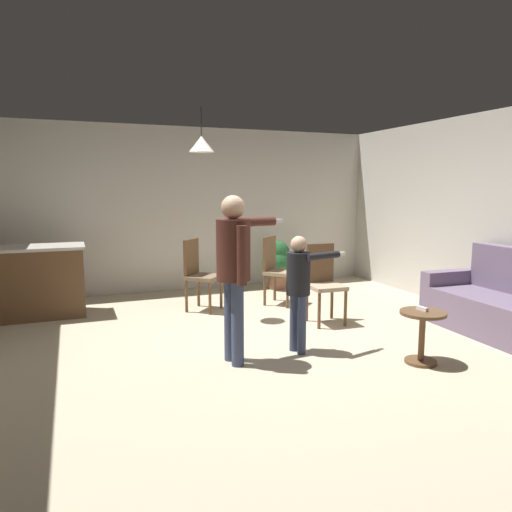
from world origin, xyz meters
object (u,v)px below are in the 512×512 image
(dining_chair_near_wall, at_px, (199,272))
(potted_plant_corner, at_px, (278,262))
(person_adult, at_px, (235,261))
(dining_chair_by_counter, at_px, (324,280))
(couch_floral, at_px, (504,307))
(kitchen_counter, at_px, (36,282))
(person_child, at_px, (299,281))
(dining_chair_centre_back, at_px, (276,267))
(spare_remote_on_table, at_px, (422,309))
(side_table_by_couch, at_px, (422,331))

(dining_chair_near_wall, bearing_deg, potted_plant_corner, 161.09)
(person_adult, relative_size, dining_chair_by_counter, 1.64)
(couch_floral, bearing_deg, potted_plant_corner, 25.75)
(kitchen_counter, bearing_deg, person_adult, -52.90)
(dining_chair_near_wall, xyz_separation_m, potted_plant_corner, (1.60, 0.89, -0.09))
(couch_floral, height_order, kitchen_counter, couch_floral)
(dining_chair_near_wall, bearing_deg, couch_floral, 93.74)
(potted_plant_corner, bearing_deg, person_adult, -120.83)
(person_child, relative_size, dining_chair_near_wall, 1.22)
(couch_floral, relative_size, kitchen_counter, 1.45)
(dining_chair_centre_back, height_order, spare_remote_on_table, dining_chair_centre_back)
(dining_chair_by_counter, relative_size, dining_chair_centre_back, 1.00)
(person_adult, distance_m, dining_chair_near_wall, 2.16)
(kitchen_counter, height_order, person_adult, person_adult)
(dining_chair_by_counter, xyz_separation_m, dining_chair_near_wall, (-1.32, 1.17, 0.00))
(couch_floral, xyz_separation_m, dining_chair_by_counter, (-1.72, 1.22, 0.21))
(dining_chair_by_counter, bearing_deg, dining_chair_centre_back, -78.66)
(person_adult, height_order, potted_plant_corner, person_adult)
(dining_chair_near_wall, relative_size, potted_plant_corner, 1.21)
(kitchen_counter, bearing_deg, couch_floral, -28.80)
(person_adult, distance_m, potted_plant_corner, 3.53)
(side_table_by_couch, xyz_separation_m, person_child, (-0.98, 0.72, 0.43))
(person_child, bearing_deg, couch_floral, 69.49)
(dining_chair_by_counter, relative_size, spare_remote_on_table, 7.69)
(potted_plant_corner, distance_m, spare_remote_on_table, 3.64)
(dining_chair_centre_back, relative_size, spare_remote_on_table, 7.69)
(couch_floral, height_order, dining_chair_near_wall, same)
(kitchen_counter, height_order, person_child, person_child)
(kitchen_counter, distance_m, potted_plant_corner, 3.73)
(dining_chair_by_counter, bearing_deg, person_child, 51.15)
(couch_floral, xyz_separation_m, potted_plant_corner, (-1.44, 3.29, 0.12))
(side_table_by_couch, height_order, person_child, person_child)
(kitchen_counter, height_order, spare_remote_on_table, kitchen_counter)
(dining_chair_by_counter, bearing_deg, kitchen_counter, -22.26)
(person_child, xyz_separation_m, potted_plant_corner, (1.07, 2.96, -0.31))
(dining_chair_by_counter, relative_size, dining_chair_near_wall, 1.00)
(kitchen_counter, xyz_separation_m, side_table_by_couch, (3.61, -3.22, -0.15))
(dining_chair_centre_back, bearing_deg, spare_remote_on_table, 55.58)
(dining_chair_centre_back, bearing_deg, side_table_by_couch, 55.04)
(kitchen_counter, bearing_deg, person_child, -43.49)
(kitchen_counter, distance_m, spare_remote_on_table, 4.83)
(dining_chair_by_counter, height_order, spare_remote_on_table, dining_chair_by_counter)
(person_adult, relative_size, dining_chair_centre_back, 1.64)
(side_table_by_couch, height_order, potted_plant_corner, potted_plant_corner)
(person_adult, height_order, dining_chair_near_wall, person_adult)
(kitchen_counter, xyz_separation_m, spare_remote_on_table, (3.63, -3.18, 0.06))
(side_table_by_couch, relative_size, dining_chair_by_counter, 0.52)
(couch_floral, xyz_separation_m, side_table_by_couch, (-1.53, -0.39, -0.00))
(kitchen_counter, bearing_deg, dining_chair_centre_back, -8.68)
(couch_floral, xyz_separation_m, spare_remote_on_table, (-1.51, -0.35, 0.21))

